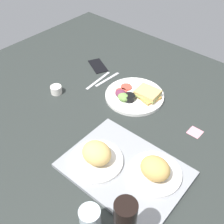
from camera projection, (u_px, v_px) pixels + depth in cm
name	position (u px, v px, depth cm)	size (l,w,h in cm)	color
ground_plane	(120.00, 119.00, 128.76)	(190.00, 150.00, 3.00)	#282D2B
serving_tray	(125.00, 169.00, 105.27)	(45.00, 33.00, 1.60)	gray
bread_plate_near	(155.00, 170.00, 99.90)	(19.97, 19.97, 8.95)	white
bread_plate_far	(96.00, 156.00, 104.48)	(20.68, 20.68, 9.34)	white
plate_with_salad	(135.00, 95.00, 136.90)	(29.00, 29.00, 5.40)	white
drinking_glass	(90.00, 221.00, 84.77)	(6.63, 6.63, 11.90)	silver
espresso_cup	(56.00, 90.00, 139.68)	(5.60, 5.60, 4.00)	silver
fork	(107.00, 79.00, 149.33)	(17.00, 1.40, 0.50)	#B7B7BC
knife	(98.00, 80.00, 148.58)	(19.00, 1.40, 0.50)	#B7B7BC
cell_phone	(98.00, 66.00, 158.94)	(14.40, 7.20, 0.80)	black
sticky_note	(195.00, 132.00, 120.62)	(5.60, 5.60, 0.12)	pink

